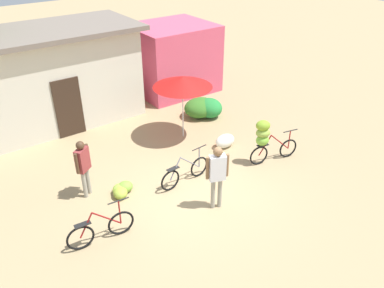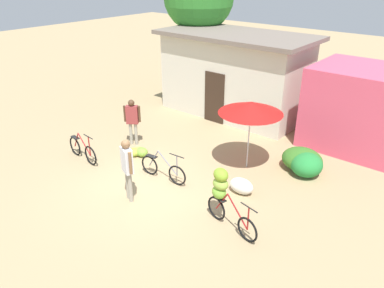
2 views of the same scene
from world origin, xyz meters
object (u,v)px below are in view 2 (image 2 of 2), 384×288
shop_pink (361,108)px  market_umbrella (251,107)px  bicycle_center_loaded (223,192)px  banana_pile_on_ground (138,152)px  person_bystander (127,164)px  building_low (235,74)px  bicycle_leftmost (83,150)px  bicycle_near_pile (163,169)px  person_vendor (132,118)px  produce_sack (241,186)px

shop_pink → market_umbrella: 4.29m
shop_pink → market_umbrella: (-2.05, -3.72, 0.60)m
bicycle_center_loaded → banana_pile_on_ground: bicycle_center_loaded is taller
person_bystander → building_low: bearing=102.1°
bicycle_leftmost → person_bystander: bearing=-11.3°
building_low → shop_pink: (5.04, 0.08, -0.30)m
market_umbrella → bicycle_near_pile: bearing=-123.5°
building_low → banana_pile_on_ground: building_low is taller
shop_pink → bicycle_leftmost: (-6.36, -6.70, -1.01)m
bicycle_center_loaded → person_vendor: person_vendor is taller
banana_pile_on_ground → bicycle_center_loaded: bearing=-14.8°
shop_pink → person_bystander: bearing=-115.7°
produce_sack → person_vendor: 4.65m
banana_pile_on_ground → produce_sack: bearing=4.4°
shop_pink → bicycle_near_pile: shop_pink is taller
market_umbrella → banana_pile_on_ground: market_umbrella is taller
bicycle_near_pile → bicycle_center_loaded: (2.50, -0.55, 0.53)m
bicycle_near_pile → banana_pile_on_ground: bicycle_near_pile is taller
bicycle_leftmost → bicycle_center_loaded: size_ratio=0.97×
bicycle_center_loaded → produce_sack: size_ratio=2.34×
building_low → person_bystander: building_low is taller
bicycle_leftmost → banana_pile_on_ground: bicycle_leftmost is taller
shop_pink → person_vendor: shop_pink is taller
bicycle_leftmost → bicycle_near_pile: bearing=14.9°
banana_pile_on_ground → shop_pink: bearing=46.0°
shop_pink → banana_pile_on_ground: size_ratio=4.53×
shop_pink → bicycle_center_loaded: 6.59m
produce_sack → building_low: bearing=126.1°
building_low → shop_pink: building_low is taller
building_low → shop_pink: size_ratio=1.93×
bicycle_center_loaded → building_low: bearing=122.0°
bicycle_leftmost → building_low: bearing=78.7°
building_low → banana_pile_on_ground: 5.53m
building_low → banana_pile_on_ground: bearing=-91.7°
banana_pile_on_ground → person_bystander: person_bystander is taller
bicycle_near_pile → bicycle_center_loaded: bearing=-12.3°
bicycle_center_loaded → person_vendor: (-4.92, 1.61, 0.13)m
building_low → market_umbrella: (2.98, -3.65, 0.29)m
person_vendor → market_umbrella: bearing=16.6°
person_vendor → produce_sack: bearing=-2.6°
shop_pink → bicycle_near_pile: 6.99m
building_low → produce_sack: (3.67, -5.02, -1.45)m
building_low → bicycle_center_loaded: (4.01, -6.42, -0.80)m
building_low → bicycle_leftmost: 6.88m
produce_sack → person_vendor: (-4.58, 0.21, 0.78)m
bicycle_center_loaded → person_vendor: 5.18m
person_vendor → bicycle_near_pile: bearing=-23.7°
person_vendor → person_bystander: size_ratio=0.93×
bicycle_near_pile → building_low: bearing=104.4°
building_low → person_bystander: size_ratio=3.49×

